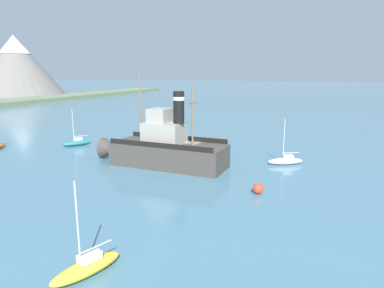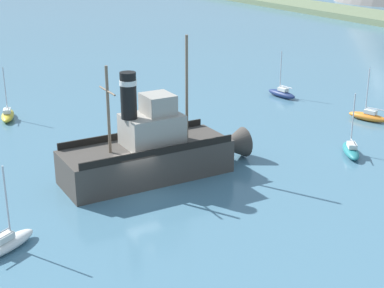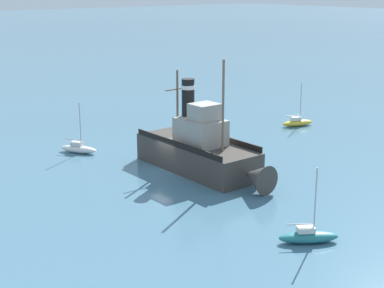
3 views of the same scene
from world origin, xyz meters
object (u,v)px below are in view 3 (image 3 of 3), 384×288
Objects in this scene: mooring_buoy at (167,133)px; sailboat_teal at (308,236)px; sailboat_yellow at (297,122)px; old_tugboat at (201,151)px; sailboat_white at (79,148)px.

sailboat_teal is at bearing 72.27° from mooring_buoy.
sailboat_yellow is at bearing -137.28° from sailboat_teal.
old_tugboat is at bearing -104.44° from sailboat_teal.
old_tugboat reaches higher than sailboat_yellow.
old_tugboat reaches higher than sailboat_teal.
sailboat_teal is (3.93, 15.26, -1.40)m from old_tugboat.
sailboat_teal reaches higher than mooring_buoy.
old_tugboat is at bearing 17.36° from sailboat_yellow.
sailboat_teal is 27.64m from mooring_buoy.
sailboat_yellow is (-19.03, -5.95, -1.40)m from old_tugboat.
sailboat_white is 1.00× the size of sailboat_yellow.
sailboat_yellow is (-24.53, 5.80, 0.00)m from sailboat_white.
mooring_buoy is (14.54, -5.13, 0.00)m from sailboat_yellow.
mooring_buoy is (-8.42, -26.33, 0.00)m from sailboat_teal.
old_tugboat is 12.03m from mooring_buoy.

